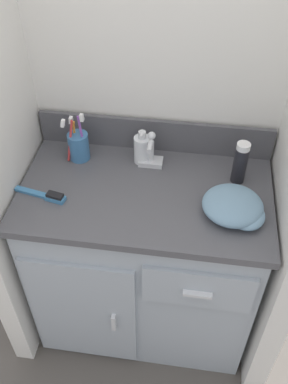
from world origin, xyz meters
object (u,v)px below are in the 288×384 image
Objects in this scene: toothbrush_cup at (78,145)px; hairbrush at (47,195)px; shaving_cream_can at (240,163)px; soap_dispenser at (142,149)px; hand_towel at (236,207)px.

toothbrush_cup is 0.25m from hairbrush.
shaving_cream_can is (0.60, -0.04, 0.02)m from toothbrush_cup.
shaving_cream_can is 0.69m from hairbrush.
hairbrush is at bearing -164.03° from shaving_cream_can.
shaving_cream_can is at bearing 27.74° from hairbrush.
shaving_cream_can is at bearing -9.52° from soap_dispenser.
toothbrush_cup is 0.63m from hand_towel.
shaving_cream_can is (0.36, -0.06, 0.02)m from soap_dispenser.
hand_towel is at bearing -93.52° from shaving_cream_can.
soap_dispenser reaches higher than hairbrush.
shaving_cream_can reaches higher than hand_towel.
soap_dispenser reaches higher than hand_towel.
toothbrush_cup is 0.24m from soap_dispenser.
hairbrush is (-0.66, -0.19, -0.07)m from shaving_cream_can.
hand_towel is at bearing -34.08° from soap_dispenser.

